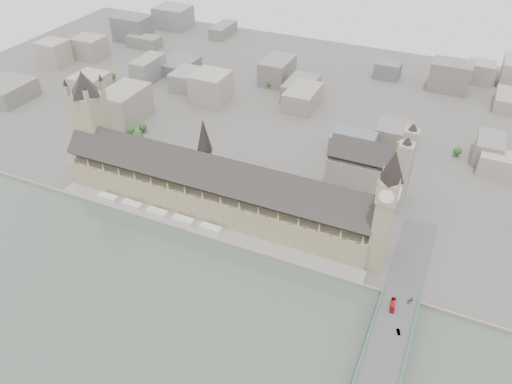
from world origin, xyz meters
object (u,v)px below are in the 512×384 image
at_px(westminster_bridge, 377,382).
at_px(car_silver, 398,332).
at_px(westminster_abbey, 371,170).
at_px(red_bus_north, 393,305).
at_px(palace_of_westminster, 214,188).
at_px(car_approach, 410,301).
at_px(elizabeth_tower, 386,205).
at_px(victoria_tower, 91,120).

distance_m(westminster_bridge, car_silver, 36.01).
height_order(westminster_abbey, red_bus_north, westminster_abbey).
height_order(palace_of_westminster, car_approach, palace_of_westminster).
height_order(elizabeth_tower, westminster_abbey, elizabeth_tower).
distance_m(victoria_tower, car_silver, 301.92).
bearing_deg(palace_of_westminster, victoria_tower, 177.04).
height_order(westminster_bridge, westminster_abbey, westminster_abbey).
height_order(palace_of_westminster, westminster_bridge, palace_of_westminster).
distance_m(elizabeth_tower, westminster_bridge, 111.81).
distance_m(westminster_abbey, car_silver, 157.90).
xyz_separation_m(westminster_bridge, westminster_abbey, (-51.08, 182.50, 19.96)).
distance_m(westminster_bridge, westminster_abbey, 190.56).
xyz_separation_m(victoria_tower, red_bus_north, (280.68, -59.17, -43.30)).
distance_m(palace_of_westminster, elizabeth_tower, 142.94).
xyz_separation_m(westminster_bridge, red_bus_north, (-3.32, 54.33, 6.78)).
xyz_separation_m(elizabeth_tower, car_silver, (28.24, -60.22, -47.08)).
bearing_deg(westminster_abbey, car_approach, -64.38).
distance_m(westminster_bridge, red_bus_north, 54.85).
relative_size(palace_of_westminster, red_bus_north, 22.35).
bearing_deg(elizabeth_tower, westminster_abbey, 107.29).
bearing_deg(elizabeth_tower, palace_of_westminster, 175.15).
bearing_deg(red_bus_north, westminster_bridge, -91.75).
distance_m(palace_of_westminster, westminster_bridge, 195.05).
relative_size(elizabeth_tower, westminster_abbey, 1.58).
bearing_deg(palace_of_westminster, westminster_bridge, -33.49).
height_order(red_bus_north, car_approach, red_bus_north).
bearing_deg(westminster_bridge, victoria_tower, 158.22).
xyz_separation_m(westminster_abbey, car_silver, (55.32, -147.22, -14.08)).
distance_m(victoria_tower, car_approach, 297.71).
height_order(red_bus_north, car_silver, red_bus_north).
distance_m(westminster_bridge, car_approach, 63.85).
distance_m(red_bus_north, car_silver, 20.52).
distance_m(westminster_abbey, red_bus_north, 137.41).
bearing_deg(red_bus_north, elizabeth_tower, 111.42).
relative_size(victoria_tower, westminster_bridge, 0.31).
xyz_separation_m(palace_of_westminster, elizabeth_tower, (138.00, -11.70, 35.38)).
relative_size(westminster_abbey, red_bus_north, 5.73).
height_order(victoria_tower, car_silver, victoria_tower).
relative_size(elizabeth_tower, red_bus_north, 9.07).
xyz_separation_m(red_bus_north, car_approach, (9.42, 8.96, -0.90)).
bearing_deg(elizabeth_tower, red_bus_north, -63.33).
height_order(westminster_abbey, car_approach, westminster_abbey).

